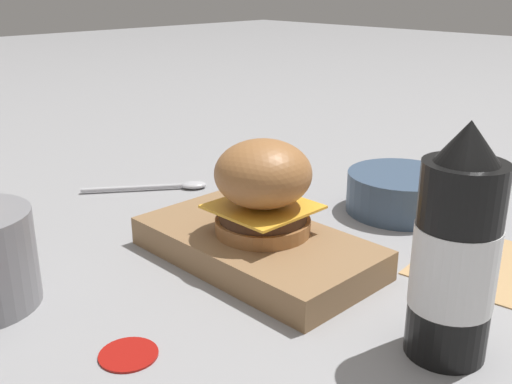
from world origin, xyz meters
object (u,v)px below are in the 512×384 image
at_px(ketchup_bottle, 455,256).
at_px(burger, 262,187).
at_px(serving_board, 256,247).
at_px(side_bowl, 401,191).
at_px(spoon, 169,186).

bearing_deg(ketchup_bottle, burger, -3.62).
xyz_separation_m(serving_board, side_bowl, (-0.03, -0.25, 0.01)).
bearing_deg(side_bowl, serving_board, 83.46).
distance_m(burger, side_bowl, 0.25).
xyz_separation_m(serving_board, spoon, (0.27, -0.08, -0.01)).
bearing_deg(side_bowl, ketchup_bottle, 129.34).
height_order(burger, side_bowl, burger).
relative_size(serving_board, spoon, 1.71).
relative_size(burger, spoon, 0.66).
bearing_deg(serving_board, side_bowl, -96.54).
distance_m(ketchup_bottle, side_bowl, 0.34).
bearing_deg(side_bowl, burger, 83.74).
bearing_deg(spoon, serving_board, -70.34).
xyz_separation_m(side_bowl, spoon, (0.30, 0.18, -0.02)).
height_order(serving_board, ketchup_bottle, ketchup_bottle).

